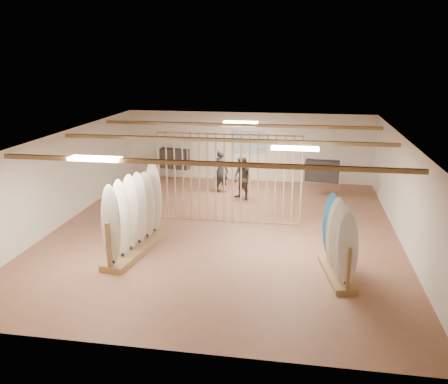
% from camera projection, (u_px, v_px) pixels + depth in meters
% --- Properties ---
extents(floor, '(12.00, 12.00, 0.00)m').
position_uv_depth(floor, '(224.00, 231.00, 14.06)').
color(floor, '#9D684C').
rests_on(floor, ground).
extents(ceiling, '(12.00, 12.00, 0.00)m').
position_uv_depth(ceiling, '(224.00, 137.00, 13.27)').
color(ceiling, gray).
rests_on(ceiling, ground).
extents(wall_back, '(12.00, 0.00, 12.00)m').
position_uv_depth(wall_back, '(248.00, 147.00, 19.35)').
color(wall_back, white).
rests_on(wall_back, ground).
extents(wall_front, '(12.00, 0.00, 12.00)m').
position_uv_depth(wall_front, '(165.00, 278.00, 7.98)').
color(wall_front, white).
rests_on(wall_front, ground).
extents(wall_left, '(0.00, 12.00, 12.00)m').
position_uv_depth(wall_left, '(63.00, 178.00, 14.46)').
color(wall_left, white).
rests_on(wall_left, ground).
extents(wall_right, '(0.00, 12.00, 12.00)m').
position_uv_depth(wall_right, '(405.00, 193.00, 12.87)').
color(wall_right, white).
rests_on(wall_right, ground).
extents(ceiling_slats, '(9.50, 6.12, 0.10)m').
position_uv_depth(ceiling_slats, '(224.00, 140.00, 13.30)').
color(ceiling_slats, '#9A7646').
rests_on(ceiling_slats, ground).
extents(light_panels, '(1.20, 0.35, 0.06)m').
position_uv_depth(light_panels, '(224.00, 139.00, 13.29)').
color(light_panels, white).
rests_on(light_panels, ground).
extents(bamboo_partition, '(4.45, 0.05, 2.78)m').
position_uv_depth(bamboo_partition, '(228.00, 178.00, 14.42)').
color(bamboo_partition, tan).
rests_on(bamboo_partition, ground).
extents(poster, '(1.40, 0.03, 0.90)m').
position_uv_depth(poster, '(248.00, 142.00, 19.27)').
color(poster, '#377DC1').
rests_on(poster, ground).
extents(rack_left, '(0.97, 2.72, 2.15)m').
position_uv_depth(rack_left, '(135.00, 227.00, 12.29)').
color(rack_left, '#9A7646').
rests_on(rack_left, floor).
extents(rack_right, '(0.84, 1.98, 1.83)m').
position_uv_depth(rack_right, '(338.00, 252.00, 11.00)').
color(rack_right, '#9A7646').
rests_on(rack_right, floor).
extents(clothing_rack_a, '(1.30, 0.59, 1.42)m').
position_uv_depth(clothing_rack_a, '(175.00, 159.00, 19.38)').
color(clothing_rack_a, silver).
rests_on(clothing_rack_a, floor).
extents(clothing_rack_b, '(1.31, 0.45, 1.41)m').
position_uv_depth(clothing_rack_b, '(322.00, 171.00, 17.37)').
color(clothing_rack_b, silver).
rests_on(clothing_rack_b, floor).
extents(shopper_a, '(0.79, 0.64, 1.87)m').
position_uv_depth(shopper_a, '(221.00, 168.00, 17.78)').
color(shopper_a, '#282A30').
rests_on(shopper_a, floor).
extents(shopper_b, '(1.08, 1.03, 1.76)m').
position_uv_depth(shopper_b, '(242.00, 176.00, 16.87)').
color(shopper_b, '#3F3531').
rests_on(shopper_b, floor).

